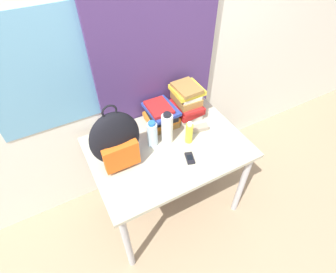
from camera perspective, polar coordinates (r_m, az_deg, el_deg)
The scene contains 12 objects.
ground_plane at distance 2.39m, azimuth 4.84°, elevation -21.26°, with size 12.00×12.00×0.00m, color #9E8466.
wall_back at distance 1.96m, azimuth -7.07°, elevation 16.58°, with size 6.00×0.06×2.50m.
curtain_blue at distance 1.97m, azimuth -2.39°, elevation 16.96°, with size 0.95×0.04×2.50m.
desk at distance 1.98m, azimuth 0.00°, elevation -4.08°, with size 1.12×0.79×0.78m.
backpack at distance 1.70m, azimuth -11.31°, elevation -0.86°, with size 0.33×0.19×0.48m.
book_stack_left at distance 2.03m, azimuth -1.52°, elevation 4.69°, with size 0.23×0.28×0.17m.
book_stack_center at distance 2.09m, azimuth 3.99°, elevation 7.62°, with size 0.23×0.29×0.28m.
water_bottle at distance 1.85m, azimuth -3.45°, elevation 0.52°, with size 0.07×0.07×0.21m.
sports_bottle at distance 1.86m, azimuth -0.18°, elevation 1.76°, with size 0.08×0.08×0.27m.
sunscreen_bottle at distance 1.89m, azimuth 4.64°, elevation 0.79°, with size 0.05×0.05×0.18m.
cell_phone at distance 1.83m, azimuth 4.74°, elevation -4.72°, with size 0.08×0.11×0.02m.
sunglasses_case at distance 2.03m, azimuth 6.68°, elevation 1.79°, with size 0.16×0.08×0.04m.
Camera 1 is at (-0.61, -0.74, 2.18)m, focal length 28.00 mm.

